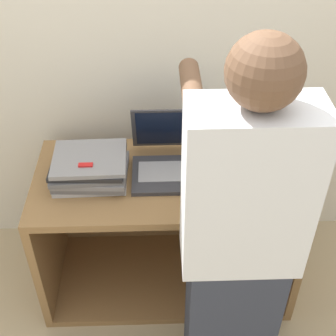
% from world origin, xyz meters
% --- Properties ---
extents(ground_plane, '(12.00, 12.00, 0.00)m').
position_xyz_m(ground_plane, '(0.00, 0.00, 0.00)').
color(ground_plane, tan).
extents(wall_back, '(8.00, 0.05, 2.40)m').
position_xyz_m(wall_back, '(0.00, 0.70, 1.20)').
color(wall_back, silver).
rests_on(wall_back, ground_plane).
extents(cart, '(1.20, 0.59, 0.70)m').
position_xyz_m(cart, '(0.00, 0.36, 0.35)').
color(cart, olive).
rests_on(cart, ground_plane).
extents(laptop_open, '(0.31, 0.35, 0.26)m').
position_xyz_m(laptop_open, '(0.00, 0.35, 0.75)').
color(laptop_open, '#333338').
rests_on(laptop_open, cart).
extents(laptop_stack_left, '(0.33, 0.28, 0.12)m').
position_xyz_m(laptop_stack_left, '(-0.34, 0.29, 0.76)').
color(laptop_stack_left, '#B7B7BC').
rests_on(laptop_stack_left, cart).
extents(laptop_stack_right, '(0.33, 0.28, 0.08)m').
position_xyz_m(laptop_stack_right, '(0.35, 0.30, 0.74)').
color(laptop_stack_right, '#232326').
rests_on(laptop_stack_right, cart).
extents(person, '(0.40, 0.52, 1.59)m').
position_xyz_m(person, '(0.23, -0.23, 0.79)').
color(person, '#2D3342').
rests_on(person, ground_plane).
extents(inventory_tag, '(0.06, 0.02, 0.01)m').
position_xyz_m(inventory_tag, '(-0.34, 0.23, 0.82)').
color(inventory_tag, red).
rests_on(inventory_tag, laptop_stack_left).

